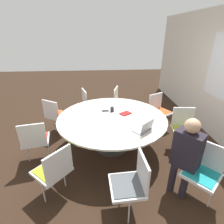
# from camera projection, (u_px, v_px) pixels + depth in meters

# --- Properties ---
(ground_plane) EXTENTS (16.00, 16.00, 0.00)m
(ground_plane) POSITION_uv_depth(u_px,v_px,m) (112.00, 148.00, 3.65)
(ground_plane) COLOR black
(conference_table) EXTENTS (2.07, 2.07, 0.72)m
(conference_table) POSITION_uv_depth(u_px,v_px,m) (112.00, 121.00, 3.38)
(conference_table) COLOR #333333
(conference_table) RESTS_ON ground_plane
(chair_0) EXTENTS (0.61, 0.60, 0.86)m
(chair_0) POSITION_uv_depth(u_px,v_px,m) (204.00, 169.00, 2.37)
(chair_0) COLOR silver
(chair_0) RESTS_ON ground_plane
(chair_1) EXTENTS (0.47, 0.49, 0.86)m
(chair_1) POSITION_uv_depth(u_px,v_px,m) (184.00, 126.00, 3.42)
(chair_1) COLOR silver
(chair_1) RESTS_ON ground_plane
(chair_2) EXTENTS (0.58, 0.59, 0.86)m
(chair_2) POSITION_uv_depth(u_px,v_px,m) (159.00, 109.00, 4.20)
(chair_2) COLOR silver
(chair_2) RESTS_ON ground_plane
(chair_3) EXTENTS (0.54, 0.53, 0.86)m
(chair_3) POSITION_uv_depth(u_px,v_px,m) (120.00, 101.00, 4.69)
(chair_3) COLOR silver
(chair_3) RESTS_ON ground_plane
(chair_4) EXTENTS (0.55, 0.53, 0.86)m
(chair_4) POSITION_uv_depth(u_px,v_px,m) (90.00, 102.00, 4.59)
(chair_4) COLOR silver
(chair_4) RESTS_ON ground_plane
(chair_5) EXTENTS (0.59, 0.59, 0.86)m
(chair_5) POSITION_uv_depth(u_px,v_px,m) (56.00, 113.00, 3.96)
(chair_5) COLOR silver
(chair_5) RESTS_ON ground_plane
(chair_6) EXTENTS (0.50, 0.51, 0.86)m
(chair_6) POSITION_uv_depth(u_px,v_px,m) (35.00, 139.00, 3.03)
(chair_6) COLOR silver
(chair_6) RESTS_ON ground_plane
(chair_7) EXTENTS (0.61, 0.61, 0.86)m
(chair_7) POSITION_uv_depth(u_px,v_px,m) (54.00, 169.00, 2.37)
(chair_7) COLOR silver
(chair_7) RESTS_ON ground_plane
(chair_8) EXTENTS (0.46, 0.44, 0.86)m
(chair_8) POSITION_uv_depth(u_px,v_px,m) (132.00, 181.00, 2.17)
(chair_8) COLOR silver
(chair_8) RESTS_ON ground_plane
(person_0) EXTENTS (0.42, 0.40, 1.21)m
(person_0) POSITION_uv_depth(u_px,v_px,m) (186.00, 152.00, 2.39)
(person_0) COLOR #231E28
(person_0) RESTS_ON ground_plane
(laptop) EXTENTS (0.38, 0.38, 0.21)m
(laptop) POSITION_uv_depth(u_px,v_px,m) (144.00, 128.00, 2.84)
(laptop) COLOR #99999E
(laptop) RESTS_ON conference_table
(spiral_notebook) EXTENTS (0.24, 0.26, 0.02)m
(spiral_notebook) POSITION_uv_depth(u_px,v_px,m) (126.00, 113.00, 3.45)
(spiral_notebook) COLOR maroon
(spiral_notebook) RESTS_ON conference_table
(coffee_cup) EXTENTS (0.07, 0.07, 0.10)m
(coffee_cup) POSITION_uv_depth(u_px,v_px,m) (112.00, 109.00, 3.54)
(coffee_cup) COLOR black
(coffee_cup) RESTS_ON conference_table
(cell_phone) EXTENTS (0.07, 0.14, 0.01)m
(cell_phone) POSITION_uv_depth(u_px,v_px,m) (105.00, 111.00, 3.58)
(cell_phone) COLOR black
(cell_phone) RESTS_ON conference_table
(handbag) EXTENTS (0.36, 0.16, 0.28)m
(handbag) POSITION_uv_depth(u_px,v_px,m) (137.00, 115.00, 4.76)
(handbag) COLOR #661E56
(handbag) RESTS_ON ground_plane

